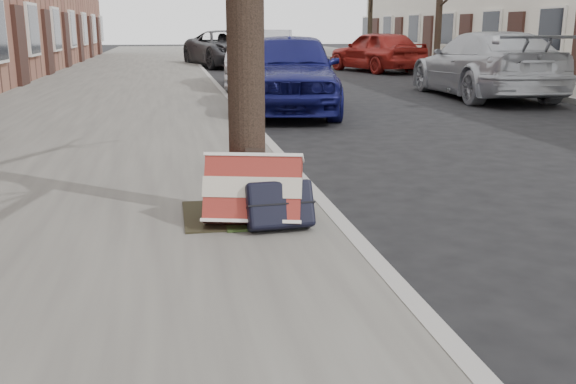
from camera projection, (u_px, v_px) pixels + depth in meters
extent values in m
plane|color=black|center=(555.00, 266.00, 4.29)|extent=(120.00, 120.00, 0.00)
cube|color=slate|center=(124.00, 83.00, 17.91)|extent=(5.00, 70.00, 0.12)
cube|color=slate|center=(504.00, 77.00, 19.93)|extent=(4.00, 70.00, 0.12)
cube|color=black|center=(238.00, 214.00, 5.05)|extent=(0.85, 0.85, 0.02)
cube|color=maroon|center=(253.00, 190.00, 4.70)|extent=(0.78, 0.55, 0.54)
cube|color=black|center=(280.00, 204.00, 4.63)|extent=(0.51, 0.32, 0.38)
imported|color=#101250|center=(290.00, 71.00, 12.00)|extent=(2.54, 4.67, 1.51)
imported|color=#B2B4BA|center=(261.00, 60.00, 16.33)|extent=(2.27, 4.75, 1.50)
imported|color=#323337|center=(227.00, 49.00, 25.76)|extent=(3.54, 5.64, 1.45)
imported|color=#AAADB2|center=(485.00, 65.00, 14.48)|extent=(2.36, 5.18, 1.47)
imported|color=maroon|center=(376.00, 51.00, 23.03)|extent=(2.85, 4.61, 1.46)
cylinder|color=black|center=(439.00, 5.00, 22.97)|extent=(0.24, 0.24, 4.42)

